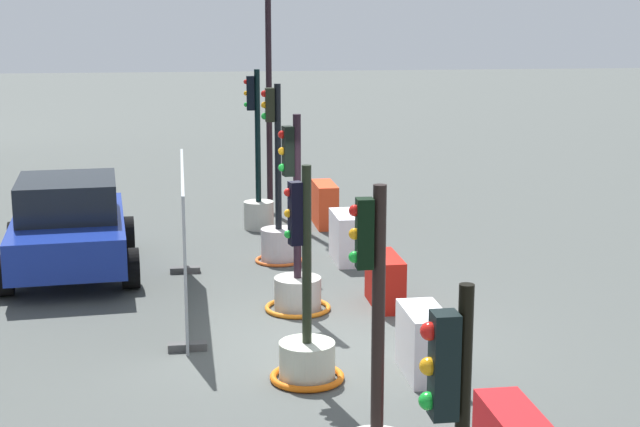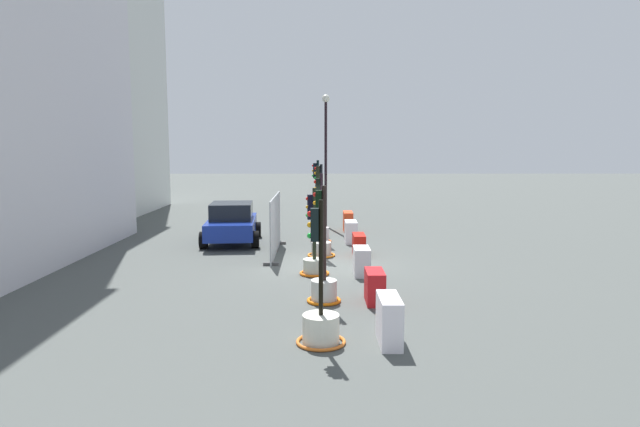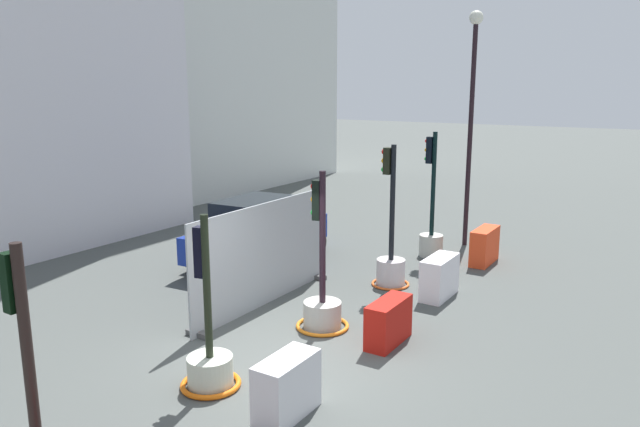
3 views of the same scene
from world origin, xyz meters
name	(u,v)px [view 2 (image 2 of 3)]	position (x,y,z in m)	size (l,w,h in m)	color
ground_plane	(326,265)	(0.00, 0.00, 0.00)	(120.00, 120.00, 0.00)	#4B4F4D
traffic_light_0	(321,323)	(-6.93, 0.23, 0.41)	(0.96, 0.96, 2.78)	silver
traffic_light_1	(324,282)	(-4.14, 0.14, 0.49)	(0.84, 0.84, 2.85)	beige
traffic_light_2	(314,261)	(-1.30, 0.39, 0.41)	(0.89, 0.89, 2.57)	beige
traffic_light_3	(321,243)	(1.43, 0.16, 0.47)	(0.97, 0.97, 2.87)	#B8B5AC
traffic_light_4	(321,228)	(4.23, 0.15, 0.57)	(0.83, 0.83, 3.09)	silver
traffic_light_5	(318,217)	(6.89, 0.28, 0.65)	(0.60, 0.60, 3.18)	beige
construction_barrier_0	(389,320)	(-6.93, -1.09, 0.46)	(1.10, 0.40, 0.92)	white
construction_barrier_1	(375,287)	(-4.20, -1.10, 0.39)	(0.98, 0.44, 0.79)	red
construction_barrier_2	(362,261)	(-1.35, -1.02, 0.41)	(0.99, 0.47, 0.82)	silver
construction_barrier_3	(359,245)	(1.45, -1.15, 0.38)	(1.06, 0.41, 0.76)	#B1170F
construction_barrier_4	(351,232)	(4.09, -1.03, 0.43)	(1.10, 0.46, 0.85)	silver
construction_barrier_5	(348,222)	(6.98, -1.08, 0.44)	(1.15, 0.41, 0.88)	#EA421D
car_blue_estate	(232,223)	(4.09, 3.67, 0.79)	(4.05, 2.42, 1.58)	navy
building_corner_block	(69,40)	(11.91, 13.17, 9.30)	(13.89, 6.54, 18.54)	silver
street_lamp_post	(326,143)	(8.43, -0.10, 3.93)	(0.36, 0.36, 6.18)	black
site_fence_panel	(275,226)	(1.83, 1.77, 0.99)	(4.21, 0.50, 2.06)	#999FA4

